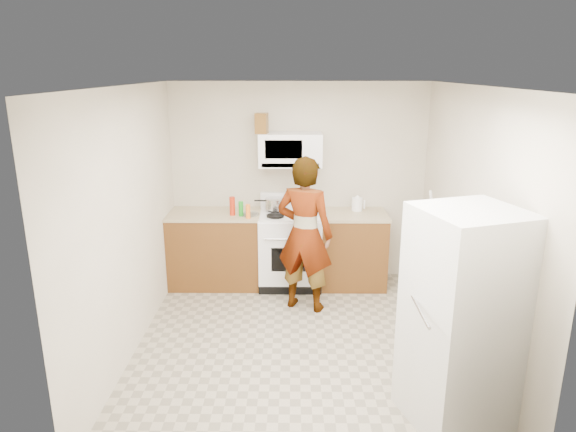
{
  "coord_description": "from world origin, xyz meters",
  "views": [
    {
      "loc": [
        -0.07,
        -4.58,
        2.64
      ],
      "look_at": [
        -0.12,
        0.55,
        1.17
      ],
      "focal_mm": 32.0,
      "sensor_mm": 36.0,
      "label": 1
    }
  ],
  "objects_px": {
    "microwave": "(290,150)",
    "gas_range": "(290,248)",
    "saucepan": "(275,204)",
    "person": "(305,235)",
    "fridge": "(462,320)",
    "kettle": "(357,204)"
  },
  "relations": [
    {
      "from": "microwave",
      "to": "fridge",
      "type": "relative_size",
      "value": 0.45
    },
    {
      "from": "microwave",
      "to": "person",
      "type": "xyz_separation_m",
      "value": [
        0.16,
        -0.79,
        -0.82
      ]
    },
    {
      "from": "saucepan",
      "to": "fridge",
      "type": "bearing_deg",
      "value": -61.46
    },
    {
      "from": "fridge",
      "to": "kettle",
      "type": "xyz_separation_m",
      "value": [
        -0.46,
        2.73,
        0.17
      ]
    },
    {
      "from": "microwave",
      "to": "person",
      "type": "relative_size",
      "value": 0.43
    },
    {
      "from": "gas_range",
      "to": "fridge",
      "type": "height_order",
      "value": "fridge"
    },
    {
      "from": "person",
      "to": "microwave",
      "type": "bearing_deg",
      "value": -57.85
    },
    {
      "from": "person",
      "to": "saucepan",
      "type": "xyz_separation_m",
      "value": [
        -0.35,
        0.79,
        0.14
      ]
    },
    {
      "from": "gas_range",
      "to": "saucepan",
      "type": "distance_m",
      "value": 0.58
    },
    {
      "from": "fridge",
      "to": "kettle",
      "type": "bearing_deg",
      "value": 81.25
    },
    {
      "from": "person",
      "to": "saucepan",
      "type": "distance_m",
      "value": 0.88
    },
    {
      "from": "saucepan",
      "to": "person",
      "type": "bearing_deg",
      "value": -65.82
    },
    {
      "from": "microwave",
      "to": "fridge",
      "type": "bearing_deg",
      "value": -64.68
    },
    {
      "from": "gas_range",
      "to": "person",
      "type": "distance_m",
      "value": 0.79
    },
    {
      "from": "fridge",
      "to": "person",
      "type": "bearing_deg",
      "value": 101.96
    },
    {
      "from": "person",
      "to": "kettle",
      "type": "height_order",
      "value": "person"
    },
    {
      "from": "fridge",
      "to": "saucepan",
      "type": "xyz_separation_m",
      "value": [
        -1.48,
        2.73,
        0.17
      ]
    },
    {
      "from": "gas_range",
      "to": "fridge",
      "type": "distance_m",
      "value": 2.93
    },
    {
      "from": "gas_range",
      "to": "person",
      "type": "bearing_deg",
      "value": -76.22
    },
    {
      "from": "fridge",
      "to": "kettle",
      "type": "relative_size",
      "value": 10.59
    },
    {
      "from": "microwave",
      "to": "gas_range",
      "type": "bearing_deg",
      "value": -90.0
    },
    {
      "from": "person",
      "to": "kettle",
      "type": "bearing_deg",
      "value": -109.49
    }
  ]
}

